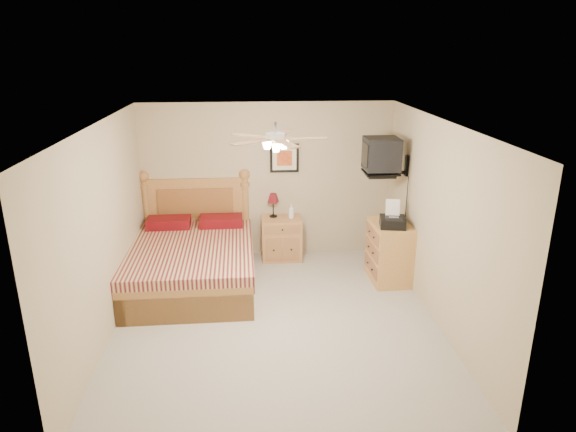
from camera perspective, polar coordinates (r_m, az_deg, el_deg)
name	(u,v)px	position (r m, az deg, el deg)	size (l,w,h in m)	color
floor	(276,320)	(6.66, -1.34, -11.51)	(4.50, 4.50, 0.00)	#A29B92
ceiling	(274,123)	(5.83, -1.52, 10.28)	(4.00, 4.50, 0.04)	white
wall_back	(268,181)	(8.28, -2.28, 3.95)	(4.00, 0.04, 2.50)	tan
wall_front	(291,326)	(4.09, 0.35, -12.12)	(4.00, 0.04, 2.50)	tan
wall_left	(104,233)	(6.36, -19.74, -1.76)	(0.04, 4.50, 2.50)	tan
wall_right	(438,224)	(6.54, 16.35, -0.83)	(0.04, 4.50, 2.50)	tan
bed	(190,238)	(7.40, -10.79, -2.41)	(1.72, 2.25, 1.46)	#A06137
nightstand	(281,238)	(8.33, -0.74, -2.49)	(0.64, 0.48, 0.69)	#A06940
table_lamp	(273,205)	(8.23, -1.66, 1.21)	(0.21, 0.21, 0.39)	maroon
lotion_bottle	(291,211)	(8.18, 0.37, 0.52)	(0.09, 0.09, 0.23)	white
framed_picture	(284,158)	(8.19, -0.41, 6.46)	(0.46, 0.04, 0.46)	black
dresser	(389,252)	(7.69, 11.20, -3.93)	(0.52, 0.75, 0.89)	#AE753E
fax_machine	(393,214)	(7.33, 11.60, 0.18)	(0.35, 0.37, 0.37)	black
magazine_lower	(385,218)	(7.72, 10.72, -0.17)	(0.20, 0.28, 0.03)	beige
magazine_upper	(387,216)	(7.71, 10.99, -0.03)	(0.21, 0.28, 0.02)	tan
wall_tv	(392,156)	(7.54, 11.45, 6.51)	(0.56, 0.46, 0.58)	black
ceiling_fan	(275,139)	(5.65, -1.40, 8.59)	(1.14, 1.14, 0.28)	white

